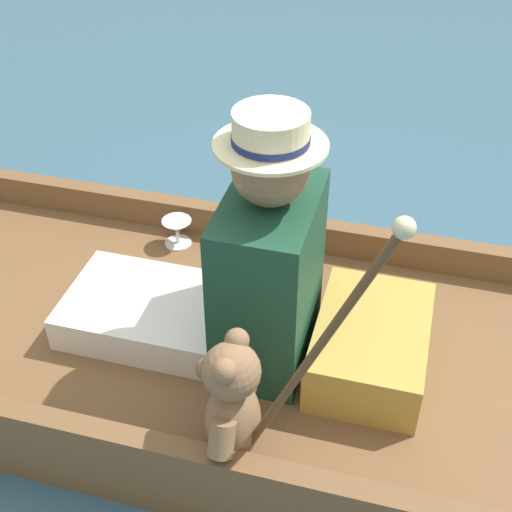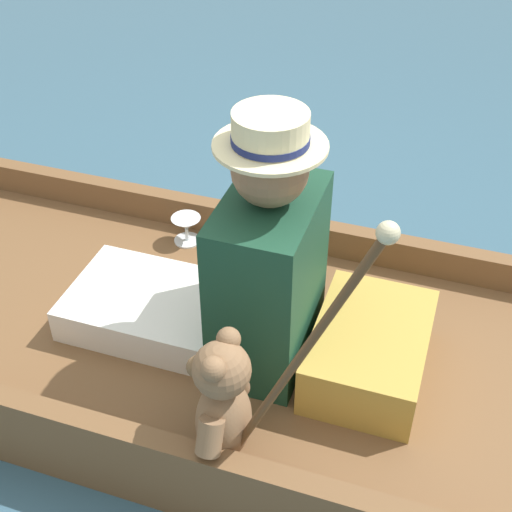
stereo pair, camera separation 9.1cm
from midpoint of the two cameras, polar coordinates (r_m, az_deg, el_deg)
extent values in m
plane|color=#385B70|center=(2.27, -0.30, -9.70)|extent=(16.00, 16.00, 0.00)
cube|color=brown|center=(2.21, -0.30, -8.38)|extent=(1.06, 3.35, 0.15)
cube|color=brown|center=(1.81, -4.74, -16.66)|extent=(0.06, 3.35, 0.11)
cube|color=brown|center=(2.49, 2.76, 1.82)|extent=(0.06, 3.35, 0.11)
cube|color=#B7933D|center=(2.06, 7.89, -7.12)|extent=(0.44, 0.31, 0.16)
cube|color=white|center=(2.21, -9.67, -4.47)|extent=(0.35, 0.50, 0.11)
cube|color=#19422D|center=(1.97, -0.31, -2.00)|extent=(0.39, 0.24, 0.53)
cube|color=beige|center=(1.97, -3.80, -0.51)|extent=(0.04, 0.01, 0.29)
cube|color=white|center=(1.88, -4.84, -1.88)|extent=(0.02, 0.01, 0.32)
cube|color=white|center=(2.04, -2.85, 1.90)|extent=(0.02, 0.01, 0.32)
sphere|color=#936B4C|center=(1.76, -0.35, 7.05)|extent=(0.20, 0.20, 0.20)
cylinder|color=beige|center=(1.72, -0.36, 8.86)|extent=(0.28, 0.28, 0.01)
cylinder|color=beige|center=(1.70, -0.36, 10.20)|extent=(0.19, 0.19, 0.08)
cylinder|color=navy|center=(1.72, -0.36, 9.36)|extent=(0.19, 0.19, 0.02)
ellipsoid|color=#846042|center=(1.81, -3.34, -13.05)|extent=(0.17, 0.14, 0.24)
sphere|color=#846042|center=(1.67, -3.56, -9.21)|extent=(0.14, 0.14, 0.14)
sphere|color=brown|center=(1.70, -5.49, -9.04)|extent=(0.06, 0.06, 0.06)
sphere|color=#846042|center=(1.60, -4.19, -9.18)|extent=(0.06, 0.06, 0.06)
sphere|color=#846042|center=(1.67, -3.10, -6.78)|extent=(0.06, 0.06, 0.06)
cylinder|color=#846042|center=(1.73, -4.32, -14.35)|extent=(0.09, 0.06, 0.11)
cylinder|color=#846042|center=(1.83, -2.53, -10.15)|extent=(0.09, 0.06, 0.11)
sphere|color=#846042|center=(1.86, -4.70, -15.59)|extent=(0.07, 0.07, 0.07)
sphere|color=#846042|center=(1.91, -3.83, -13.55)|extent=(0.07, 0.07, 0.07)
cylinder|color=silver|center=(2.55, -7.25, 1.04)|extent=(0.09, 0.09, 0.01)
cylinder|color=silver|center=(2.54, -7.29, 1.51)|extent=(0.01, 0.01, 0.05)
cone|color=silver|center=(2.51, -7.38, 2.37)|extent=(0.10, 0.10, 0.05)
cylinder|color=brown|center=(1.55, 2.24, -8.85)|extent=(0.02, 0.34, 0.80)
sphere|color=beige|center=(1.27, 9.77, 2.20)|extent=(0.04, 0.04, 0.04)
camera|label=1|loc=(0.05, -91.36, -1.06)|focal=50.00mm
camera|label=2|loc=(0.05, 88.64, 1.06)|focal=50.00mm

